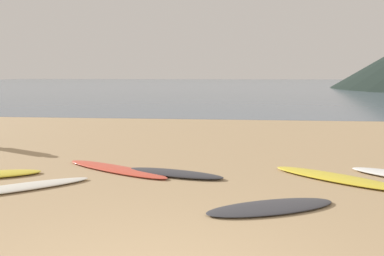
% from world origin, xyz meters
% --- Properties ---
extents(ground_plane, '(120.00, 120.00, 0.20)m').
position_xyz_m(ground_plane, '(0.00, 10.00, -0.10)').
color(ground_plane, tan).
rests_on(ground_plane, ground).
extents(ocean_water, '(140.00, 100.00, 0.01)m').
position_xyz_m(ocean_water, '(0.00, 62.82, 0.00)').
color(ocean_water, slate).
rests_on(ocean_water, ground).
extents(surfboard_2, '(2.47, 1.79, 0.07)m').
position_xyz_m(surfboard_2, '(-2.99, 3.24, 0.04)').
color(surfboard_2, silver).
rests_on(surfboard_2, ground).
extents(surfboard_3, '(2.60, 1.56, 0.07)m').
position_xyz_m(surfboard_3, '(-1.55, 4.61, 0.03)').
color(surfboard_3, '#D84C38').
rests_on(surfboard_3, ground).
extents(surfboard_4, '(2.12, 0.92, 0.09)m').
position_xyz_m(surfboard_4, '(-0.28, 4.37, 0.05)').
color(surfboard_4, '#333338').
rests_on(surfboard_4, ground).
extents(surfboard_5, '(2.14, 1.24, 0.06)m').
position_xyz_m(surfboard_5, '(1.44, 2.79, 0.03)').
color(surfboard_5, '#333338').
rests_on(surfboard_5, ground).
extents(surfboard_6, '(2.38, 1.83, 0.08)m').
position_xyz_m(surfboard_6, '(2.91, 4.35, 0.04)').
color(surfboard_6, yellow).
rests_on(surfboard_6, ground).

